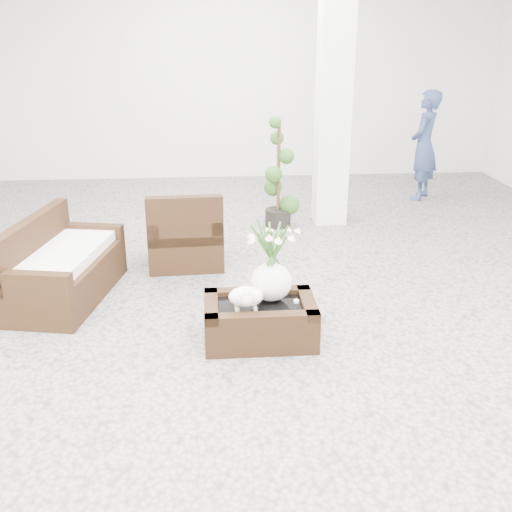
{
  "coord_description": "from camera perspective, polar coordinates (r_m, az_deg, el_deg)",
  "views": [
    {
      "loc": [
        -0.38,
        -4.87,
        2.42
      ],
      "look_at": [
        0.0,
        -0.1,
        0.62
      ],
      "focal_mm": 42.72,
      "sensor_mm": 36.0,
      "label": 1
    }
  ],
  "objects": [
    {
      "name": "ground",
      "position": [
        5.46,
        -0.08,
        -5.74
      ],
      "size": [
        11.0,
        11.0,
        0.0
      ],
      "primitive_type": "plane",
      "color": "gray",
      "rests_on": "ground"
    },
    {
      "name": "column",
      "position": [
        7.86,
        7.33,
        15.55
      ],
      "size": [
        0.4,
        0.4,
        3.5
      ],
      "primitive_type": "cube",
      "color": "white",
      "rests_on": "ground"
    },
    {
      "name": "coffee_table",
      "position": [
        5.02,
        0.36,
        -6.22
      ],
      "size": [
        0.9,
        0.6,
        0.31
      ],
      "primitive_type": "cube",
      "color": "#361F0F",
      "rests_on": "ground"
    },
    {
      "name": "sheep_figurine",
      "position": [
        4.81,
        -0.96,
        -4.03
      ],
      "size": [
        0.28,
        0.23,
        0.21
      ],
      "primitive_type": "ellipsoid",
      "color": "white",
      "rests_on": "coffee_table"
    },
    {
      "name": "planter_narcissus",
      "position": [
        4.89,
        1.45,
        0.17
      ],
      "size": [
        0.44,
        0.44,
        0.8
      ],
      "primitive_type": null,
      "color": "white",
      "rests_on": "coffee_table"
    },
    {
      "name": "tealight",
      "position": [
        4.99,
        3.79,
        -4.23
      ],
      "size": [
        0.04,
        0.04,
        0.03
      ],
      "primitive_type": "cylinder",
      "color": "white",
      "rests_on": "coffee_table"
    },
    {
      "name": "armchair",
      "position": [
        6.59,
        -6.68,
        2.76
      ],
      "size": [
        0.82,
        0.79,
        0.83
      ],
      "primitive_type": "cube",
      "rotation": [
        0.0,
        0.0,
        3.2
      ],
      "color": "#361F0F",
      "rests_on": "ground"
    },
    {
      "name": "loveseat",
      "position": [
        5.97,
        -17.52,
        -0.3
      ],
      "size": [
        0.96,
        1.56,
        0.77
      ],
      "primitive_type": "cube",
      "rotation": [
        0.0,
        0.0,
        1.38
      ],
      "color": "#361F0F",
      "rests_on": "ground"
    },
    {
      "name": "topiary",
      "position": [
        7.77,
        2.12,
        7.73
      ],
      "size": [
        0.37,
        0.37,
        1.38
      ],
      "primitive_type": null,
      "color": "#294917",
      "rests_on": "ground"
    },
    {
      "name": "shopper",
      "position": [
        9.42,
        15.47,
        9.95
      ],
      "size": [
        0.64,
        0.7,
        1.6
      ],
      "primitive_type": "imported",
      "rotation": [
        0.0,
        0.0,
        -2.15
      ],
      "color": "navy",
      "rests_on": "ground"
    }
  ]
}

